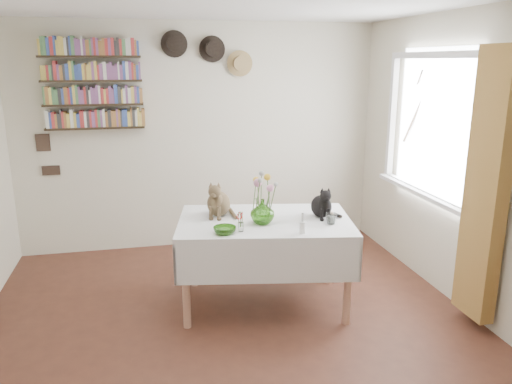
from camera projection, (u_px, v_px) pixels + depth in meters
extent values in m
cube|color=brown|center=(239.00, 347.00, 3.78)|extent=(4.04, 4.54, 0.04)
cube|color=beige|center=(200.00, 137.00, 5.60)|extent=(4.04, 0.04, 2.54)
cube|color=beige|center=(491.00, 171.00, 3.89)|extent=(0.04, 4.54, 2.54)
cube|color=white|center=(432.00, 126.00, 4.57)|extent=(0.01, 1.40, 1.20)
cube|color=white|center=(438.00, 55.00, 4.41)|extent=(0.06, 1.52, 0.06)
cube|color=white|center=(426.00, 192.00, 4.73)|extent=(0.06, 1.52, 0.06)
cube|color=white|center=(484.00, 138.00, 3.88)|extent=(0.06, 0.06, 1.20)
cube|color=white|center=(394.00, 117.00, 5.26)|extent=(0.06, 0.06, 1.20)
cube|color=white|center=(423.00, 193.00, 4.72)|extent=(0.12, 1.50, 0.04)
cube|color=brown|center=(486.00, 188.00, 3.77)|extent=(0.12, 0.38, 2.10)
cube|color=white|center=(265.00, 223.00, 4.23)|extent=(1.59, 1.18, 0.06)
cylinder|color=tan|center=(186.00, 286.00, 3.93)|extent=(0.06, 0.06, 0.72)
cylinder|color=tan|center=(348.00, 283.00, 3.99)|extent=(0.06, 0.06, 0.72)
cylinder|color=tan|center=(194.00, 250.00, 4.68)|extent=(0.06, 0.06, 0.72)
cylinder|color=tan|center=(330.00, 248.00, 4.73)|extent=(0.06, 0.06, 0.72)
imported|color=#6DBA3F|center=(262.00, 211.00, 4.10)|extent=(0.22, 0.22, 0.21)
imported|color=#6DBA3F|center=(225.00, 230.00, 3.87)|extent=(0.19, 0.19, 0.06)
imported|color=white|center=(331.00, 219.00, 4.09)|extent=(0.12, 0.12, 0.09)
cylinder|color=white|center=(302.00, 228.00, 3.87)|extent=(0.05, 0.05, 0.09)
cylinder|color=white|center=(303.00, 217.00, 3.85)|extent=(0.02, 0.02, 0.08)
cylinder|color=white|center=(241.00, 227.00, 3.93)|extent=(0.04, 0.04, 0.07)
cone|color=white|center=(332.00, 218.00, 4.14)|extent=(0.05, 0.05, 0.07)
sphere|color=beige|center=(332.00, 213.00, 4.13)|extent=(0.03, 0.03, 0.03)
cylinder|color=#4C7233|center=(259.00, 200.00, 4.08)|extent=(0.01, 0.01, 0.30)
sphere|color=#C97F9F|center=(259.00, 182.00, 4.04)|extent=(0.07, 0.07, 0.07)
cylinder|color=#4C7233|center=(268.00, 203.00, 4.07)|extent=(0.01, 0.01, 0.26)
sphere|color=#C97F9F|center=(268.00, 187.00, 4.03)|extent=(0.06, 0.06, 0.06)
cylinder|color=#4C7233|center=(269.00, 196.00, 4.11)|extent=(0.01, 0.01, 0.34)
sphere|color=gold|center=(269.00, 176.00, 4.06)|extent=(0.06, 0.06, 0.06)
cylinder|color=#4C7233|center=(254.00, 199.00, 4.10)|extent=(0.01, 0.01, 0.31)
sphere|color=gold|center=(254.00, 180.00, 4.06)|extent=(0.05, 0.05, 0.05)
cylinder|color=#4C7233|center=(261.00, 194.00, 4.11)|extent=(0.01, 0.01, 0.37)
sphere|color=#999E93|center=(261.00, 173.00, 4.06)|extent=(0.04, 0.04, 0.04)
cylinder|color=#4C7233|center=(257.00, 200.00, 4.03)|extent=(0.01, 0.01, 0.33)
sphere|color=#999E93|center=(257.00, 180.00, 3.99)|extent=(0.04, 0.04, 0.04)
cylinder|color=#4C7233|center=(272.00, 202.00, 4.05)|extent=(0.01, 0.01, 0.29)
sphere|color=#999E93|center=(272.00, 184.00, 4.01)|extent=(0.04, 0.04, 0.04)
cube|color=black|center=(96.00, 128.00, 5.22)|extent=(1.00, 0.16, 0.02)
cube|color=black|center=(94.00, 105.00, 5.16)|extent=(1.00, 0.16, 0.02)
cube|color=black|center=(92.00, 81.00, 5.10)|extent=(1.00, 0.16, 0.02)
cube|color=black|center=(90.00, 57.00, 5.04)|extent=(1.00, 0.16, 0.02)
cylinder|color=black|center=(174.00, 44.00, 5.23)|extent=(0.28, 0.02, 0.28)
cylinder|color=black|center=(174.00, 44.00, 5.20)|extent=(0.16, 0.08, 0.16)
cylinder|color=black|center=(212.00, 49.00, 5.33)|extent=(0.28, 0.02, 0.28)
cylinder|color=black|center=(213.00, 49.00, 5.29)|extent=(0.16, 0.08, 0.16)
cylinder|color=#A58158|center=(240.00, 63.00, 5.43)|extent=(0.28, 0.02, 0.28)
cylinder|color=#A58158|center=(240.00, 63.00, 5.40)|extent=(0.16, 0.08, 0.16)
cube|color=#38281E|center=(43.00, 143.00, 5.21)|extent=(0.14, 0.02, 0.18)
cube|color=#38281E|center=(51.00, 170.00, 5.30)|extent=(0.18, 0.02, 0.10)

